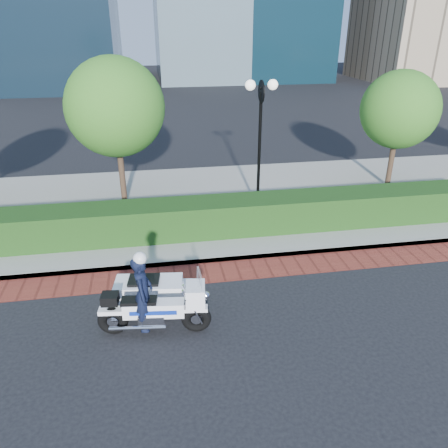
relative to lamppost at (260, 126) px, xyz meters
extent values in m
plane|color=black|center=(-1.00, -5.20, -2.96)|extent=(120.00, 120.00, 0.00)
cube|color=maroon|center=(-1.00, -3.70, -2.95)|extent=(60.00, 1.00, 0.01)
cube|color=gray|center=(-1.00, 0.80, -2.88)|extent=(60.00, 8.00, 0.15)
cube|color=black|center=(-1.00, -1.60, -2.31)|extent=(18.00, 1.20, 1.00)
cylinder|color=black|center=(0.00, 0.00, -2.66)|extent=(0.30, 0.30, 0.30)
cylinder|color=black|center=(0.00, 0.00, -0.81)|extent=(0.10, 0.10, 3.70)
cylinder|color=black|center=(0.00, 0.00, 1.04)|extent=(0.04, 0.70, 0.70)
sphere|color=white|center=(-0.35, 0.00, 1.24)|extent=(0.32, 0.32, 0.32)
sphere|color=white|center=(0.35, 0.00, 1.24)|extent=(0.32, 0.32, 0.32)
cylinder|color=#332319|center=(-4.50, 1.30, -1.72)|extent=(0.20, 0.20, 2.17)
sphere|color=#2B6719|center=(-4.50, 1.30, 0.48)|extent=(3.20, 3.20, 3.20)
cylinder|color=#332319|center=(5.50, 1.30, -1.85)|extent=(0.20, 0.20, 1.92)
sphere|color=#2B6719|center=(5.50, 1.30, 0.10)|extent=(2.80, 2.80, 2.80)
torus|color=black|center=(-4.49, -5.76, -2.64)|extent=(0.65, 0.27, 0.64)
torus|color=black|center=(-2.77, -5.97, -2.64)|extent=(0.65, 0.27, 0.64)
cube|color=white|center=(-3.63, -5.87, -2.36)|extent=(1.28, 0.46, 0.33)
cube|color=silver|center=(-3.68, -5.86, -2.59)|extent=(0.57, 0.45, 0.27)
cube|color=white|center=(-2.77, -5.97, -2.04)|extent=(0.45, 0.57, 0.43)
cube|color=silver|center=(-2.67, -5.98, -1.71)|extent=(0.18, 0.49, 0.38)
cube|color=black|center=(-3.91, -5.83, -2.17)|extent=(0.75, 0.38, 0.10)
cube|color=black|center=(-4.49, -5.76, -2.09)|extent=(0.37, 0.35, 0.21)
cube|color=white|center=(-3.72, -5.03, -2.48)|extent=(1.56, 0.85, 0.53)
cube|color=black|center=(-3.81, -5.02, -2.19)|extent=(0.73, 0.56, 0.08)
torus|color=black|center=(-3.76, -4.56, -2.72)|extent=(0.50, 0.21, 0.48)
imported|color=black|center=(-3.82, -5.84, -1.98)|extent=(0.47, 0.65, 1.66)
sphere|color=white|center=(-3.82, -5.84, -1.17)|extent=(0.27, 0.27, 0.27)
camera|label=1|loc=(-3.45, -13.40, 3.02)|focal=35.00mm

